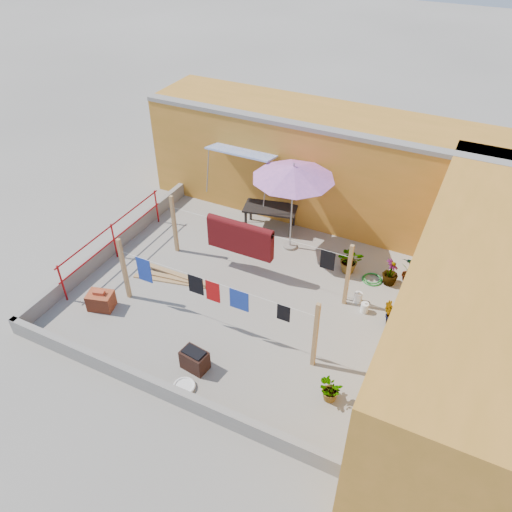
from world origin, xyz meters
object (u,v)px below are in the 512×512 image
at_px(white_basin, 184,386).
at_px(plant_back_a, 350,260).
at_px(brazier, 195,360).
at_px(water_jug_a, 364,308).
at_px(water_jug_b, 358,297).
at_px(outdoor_table, 270,210).
at_px(brick_stack, 101,300).
at_px(patio_umbrella, 294,173).
at_px(green_hose, 372,279).

bearing_deg(white_basin, plant_back_a, 70.26).
distance_m(brazier, water_jug_a, 4.36).
relative_size(water_jug_a, water_jug_b, 0.96).
distance_m(outdoor_table, brick_stack, 5.55).
bearing_deg(brick_stack, plant_back_a, 38.97).
bearing_deg(brazier, white_basin, -82.01).
height_order(patio_umbrella, white_basin, patio_umbrella).
bearing_deg(brazier, patio_umbrella, 88.87).
xyz_separation_m(water_jug_b, plant_back_a, (-0.58, 1.08, 0.24)).
distance_m(patio_umbrella, brazier, 5.46).
relative_size(brick_stack, white_basin, 1.49).
bearing_deg(water_jug_b, patio_umbrella, 150.35).
bearing_deg(plant_back_a, brick_stack, -141.03).
xyz_separation_m(water_jug_b, green_hose, (0.10, 0.99, -0.11)).
relative_size(brick_stack, green_hose, 1.32).
distance_m(patio_umbrella, plant_back_a, 2.77).
distance_m(brazier, water_jug_b, 4.43).
bearing_deg(water_jug_a, plant_back_a, 121.49).
bearing_deg(water_jug_b, brick_stack, -151.91).
height_order(patio_umbrella, water_jug_b, patio_umbrella).
bearing_deg(white_basin, brick_stack, 159.68).
distance_m(brazier, green_hose, 5.33).
relative_size(water_jug_b, green_hose, 0.60).
relative_size(water_jug_a, plant_back_a, 0.40).
bearing_deg(white_basin, outdoor_table, 98.32).
bearing_deg(brick_stack, water_jug_b, 28.09).
distance_m(brick_stack, water_jug_b, 6.41).
bearing_deg(patio_umbrella, plant_back_a, -9.60).
height_order(outdoor_table, white_basin, outdoor_table).
height_order(patio_umbrella, brazier, patio_umbrella).
relative_size(patio_umbrella, water_jug_b, 8.31).
xyz_separation_m(brick_stack, water_jug_a, (5.90, 2.74, -0.09)).
bearing_deg(outdoor_table, brazier, -81.65).
bearing_deg(brazier, water_jug_a, 49.95).
bearing_deg(green_hose, plant_back_a, 172.62).
bearing_deg(outdoor_table, brick_stack, -114.18).
relative_size(brick_stack, water_jug_b, 2.21).
bearing_deg(white_basin, green_hose, 63.58).
relative_size(white_basin, water_jug_b, 1.48).
height_order(patio_umbrella, brick_stack, patio_umbrella).
bearing_deg(green_hose, water_jug_b, -95.78).
relative_size(brick_stack, brazier, 1.15).
height_order(brick_stack, green_hose, brick_stack).
height_order(brick_stack, plant_back_a, plant_back_a).
xyz_separation_m(brazier, green_hose, (2.66, 4.61, -0.21)).
distance_m(outdoor_table, plant_back_a, 2.97).
distance_m(outdoor_table, green_hose, 3.69).
bearing_deg(plant_back_a, water_jug_a, -58.51).
height_order(water_jug_b, plant_back_a, plant_back_a).
xyz_separation_m(brazier, white_basin, (0.08, -0.57, -0.21)).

